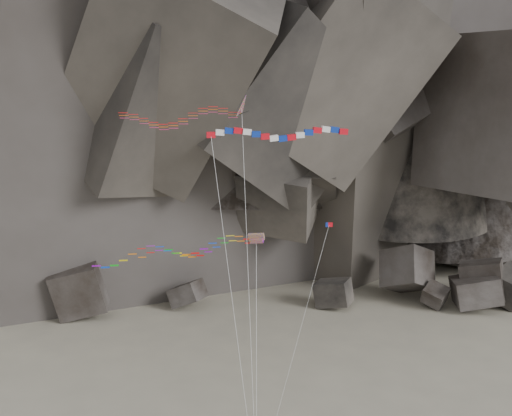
{
  "coord_description": "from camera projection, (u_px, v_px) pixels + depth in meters",
  "views": [
    {
      "loc": [
        -2.57,
        -50.22,
        33.34
      ],
      "look_at": [
        1.01,
        6.0,
        21.22
      ],
      "focal_mm": 45.0,
      "sensor_mm": 36.0,
      "label": 1
    }
  ],
  "objects": [
    {
      "name": "delta_kite",
      "position": [
        174.0,
        117.0,
        50.32
      ],
      "size": [
        10.85,
        8.27,
        29.87
      ],
      "rotation": [
        0.0,
        0.0,
        -0.3
      ],
      "color": "red",
      "rests_on": "ground"
    },
    {
      "name": "headland",
      "position": [
        228.0,
        21.0,
        115.64
      ],
      "size": [
        110.0,
        70.0,
        84.0
      ],
      "primitive_type": null,
      "color": "#504942",
      "rests_on": "ground"
    },
    {
      "name": "boulder_field",
      "position": [
        220.0,
        292.0,
        91.14
      ],
      "size": [
        87.21,
        13.96,
        9.79
      ],
      "color": "#47423F",
      "rests_on": "ground"
    },
    {
      "name": "banner_kite",
      "position": [
        278.0,
        135.0,
        50.48
      ],
      "size": [
        11.28,
        7.48,
        27.27
      ],
      "rotation": [
        0.0,
        0.0,
        0.07
      ],
      "color": "red",
      "rests_on": "ground"
    },
    {
      "name": "pennant_kite",
      "position": [
        315.0,
        274.0,
        52.4
      ],
      "size": [
        6.82,
        7.62,
        19.25
      ],
      "rotation": [
        0.0,
        0.0,
        -0.09
      ],
      "color": "red",
      "rests_on": "ground"
    },
    {
      "name": "parafoil_kite",
      "position": [
        171.0,
        251.0,
        51.12
      ],
      "size": [
        14.17,
        6.85,
        18.8
      ],
      "rotation": [
        0.0,
        0.0,
        -0.35
      ],
      "color": "yellow",
      "rests_on": "ground"
    }
  ]
}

